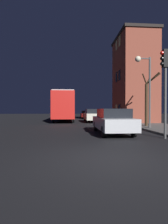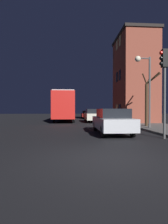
% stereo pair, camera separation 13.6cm
% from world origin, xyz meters
% --- Properties ---
extents(ground_plane, '(120.00, 120.00, 0.00)m').
position_xyz_m(ground_plane, '(0.00, 0.00, 0.00)').
color(ground_plane, black).
extents(brick_building, '(3.92, 5.70, 9.80)m').
position_xyz_m(brick_building, '(5.99, 14.46, 5.05)').
color(brick_building, brown).
rests_on(brick_building, sidewalk).
extents(streetlamp, '(1.18, 0.43, 5.27)m').
position_xyz_m(streetlamp, '(4.21, 7.41, 3.86)').
color(streetlamp, '#4C4C4C').
rests_on(streetlamp, sidewalk).
extents(traffic_light, '(0.43, 0.24, 4.52)m').
position_xyz_m(traffic_light, '(3.54, 3.45, 3.23)').
color(traffic_light, '#4C4C4C').
rests_on(traffic_light, ground).
extents(bare_tree, '(1.57, 1.59, 4.30)m').
position_xyz_m(bare_tree, '(5.10, 8.96, 2.32)').
color(bare_tree, '#382819').
rests_on(bare_tree, sidewalk).
extents(bus, '(2.49, 11.93, 3.60)m').
position_xyz_m(bus, '(-2.04, 18.93, 2.15)').
color(bus, red).
rests_on(bus, ground).
extents(car_near_lane, '(1.82, 4.65, 1.53)m').
position_xyz_m(car_near_lane, '(1.33, 5.51, 0.80)').
color(car_near_lane, '#B7BABF').
rests_on(car_near_lane, ground).
extents(car_mid_lane, '(1.83, 4.68, 1.56)m').
position_xyz_m(car_mid_lane, '(1.39, 15.67, 0.82)').
color(car_mid_lane, beige).
rests_on(car_mid_lane, ground).
extents(car_far_lane, '(1.78, 4.48, 1.33)m').
position_xyz_m(car_far_lane, '(1.41, 24.63, 0.71)').
color(car_far_lane, '#B21E19').
rests_on(car_far_lane, ground).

